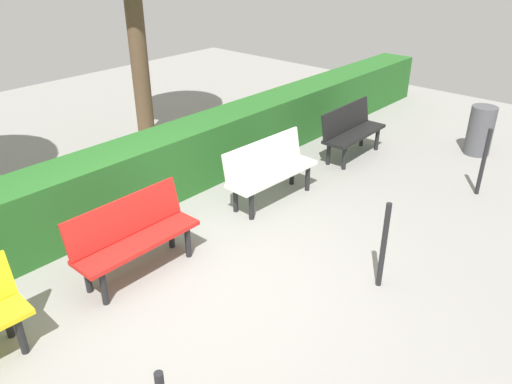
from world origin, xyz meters
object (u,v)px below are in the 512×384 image
at_px(bench_black, 351,129).
at_px(trash_bin, 480,131).
at_px(bench_white, 269,168).
at_px(bench_red, 133,234).

height_order(bench_black, trash_bin, bench_black).
distance_m(bench_black, trash_bin, 2.21).
bearing_deg(bench_white, bench_red, 2.58).
xyz_separation_m(bench_white, bench_red, (2.30, 0.01, -0.00)).
distance_m(bench_red, trash_bin, 6.16).
distance_m(bench_black, bench_white, 2.11).
relative_size(bench_black, bench_red, 0.97).
bearing_deg(trash_bin, bench_red, -14.97).
xyz_separation_m(bench_black, bench_red, (4.41, -0.00, 0.00)).
bearing_deg(bench_black, trash_bin, 132.82).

